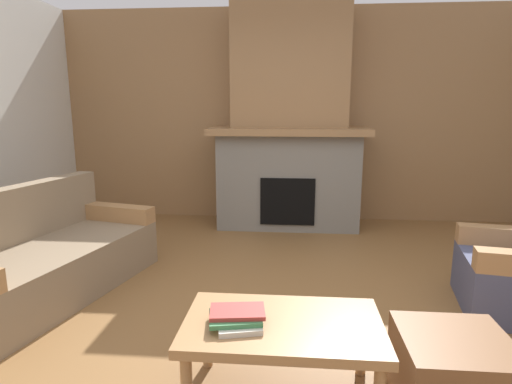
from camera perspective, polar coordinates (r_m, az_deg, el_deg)
ground at (r=3.03m, az=3.52°, el=-17.97°), size 9.00×9.00×0.00m
wall_back_wood_panel at (r=5.64m, az=4.52°, el=10.11°), size 6.00×0.12×2.70m
fireplace at (r=5.27m, az=4.45°, el=7.98°), size 1.90×0.82×2.70m
couch at (r=3.84m, az=-26.62°, el=-8.04°), size 1.24×1.95×0.85m
coffee_table at (r=2.25m, az=3.62°, el=-18.23°), size 1.00×0.60×0.43m
ottoman at (r=2.45m, az=24.96°, el=-21.47°), size 0.52×0.52×0.40m
book_stack_near_edge at (r=2.18m, az=-2.54°, el=-16.60°), size 0.30×0.26×0.07m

